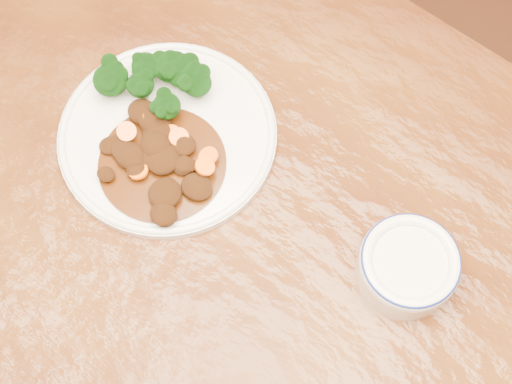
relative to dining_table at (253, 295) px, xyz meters
The scene contains 6 objects.
ground 0.67m from the dining_table, ahead, with size 4.00×4.00×0.00m, color #4C2813.
dining_table is the anchor object (origin of this frame).
dinner_plate 0.23m from the dining_table, 155.46° to the left, with size 0.28×0.28×0.02m.
broccoli_florets 0.30m from the dining_table, 150.83° to the left, with size 0.13×0.11×0.05m.
mince_stew 0.21m from the dining_table, 163.10° to the left, with size 0.16×0.16×0.03m.
dip_bowl 0.21m from the dining_table, 36.07° to the left, with size 0.11×0.11×0.05m.
Camera 1 is at (0.15, -0.20, 1.55)m, focal length 50.00 mm.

